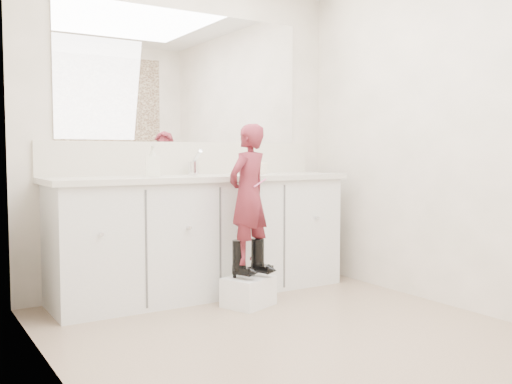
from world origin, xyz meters
TOP-DOWN VIEW (x-y plane):
  - floor at (0.00, 0.00)m, footprint 3.00×3.00m
  - wall_back at (0.00, 1.50)m, footprint 2.60×0.00m
  - wall_left at (-1.30, 0.00)m, footprint 0.00×3.00m
  - wall_right at (1.30, 0.00)m, footprint 0.00×3.00m
  - vanity_cabinet at (0.00, 1.23)m, footprint 2.20×0.55m
  - countertop at (0.00, 1.21)m, footprint 2.28×0.58m
  - backsplash at (0.00, 1.49)m, footprint 2.28×0.03m
  - mirror at (0.00, 1.49)m, footprint 2.00×0.02m
  - faucet at (0.00, 1.38)m, footprint 0.08×0.08m
  - cup at (0.52, 1.21)m, footprint 0.10×0.10m
  - soap_bottle at (-0.41, 1.16)m, footprint 0.12×0.13m
  - step_stool at (0.11, 0.75)m, footprint 0.39×0.36m
  - boot_left at (0.04, 0.75)m, footprint 0.15×0.20m
  - boot_right at (0.19, 0.75)m, footprint 0.15×0.20m
  - toddler at (0.11, 0.75)m, footprint 0.40×0.34m
  - toothbrush at (0.18, 0.71)m, footprint 0.13×0.06m

SIDE VIEW (x-z plane):
  - floor at x=0.00m, z-range 0.00..0.00m
  - step_stool at x=0.11m, z-range 0.00..0.20m
  - boot_left at x=0.04m, z-range 0.20..0.46m
  - boot_right at x=0.19m, z-range 0.20..0.46m
  - vanity_cabinet at x=0.00m, z-range 0.00..0.85m
  - toddler at x=0.11m, z-range 0.30..1.25m
  - toothbrush at x=0.18m, z-range 0.82..0.88m
  - countertop at x=0.00m, z-range 0.85..0.89m
  - cup at x=0.52m, z-range 0.89..0.98m
  - faucet at x=0.00m, z-range 0.89..0.99m
  - soap_bottle at x=-0.41m, z-range 0.89..1.11m
  - backsplash at x=0.00m, z-range 0.89..1.14m
  - wall_back at x=0.00m, z-range -0.10..2.50m
  - wall_left at x=-1.30m, z-range -0.30..2.70m
  - wall_right at x=1.30m, z-range -0.30..2.70m
  - mirror at x=0.00m, z-range 1.14..2.14m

